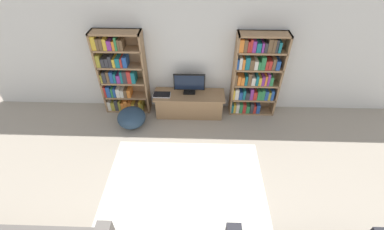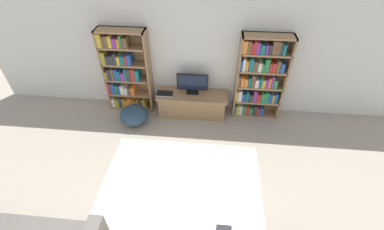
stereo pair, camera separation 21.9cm
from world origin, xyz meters
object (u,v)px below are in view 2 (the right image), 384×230
at_px(bookshelf_left, 125,73).
at_px(tv_stand, 192,104).
at_px(laptop, 165,94).
at_px(beanbag_ottoman, 134,115).
at_px(television, 192,83).
at_px(bookshelf_right, 259,78).

distance_m(bookshelf_left, tv_stand, 1.52).
relative_size(bookshelf_left, laptop, 4.93).
height_order(bookshelf_left, tv_stand, bookshelf_left).
xyz_separation_m(tv_stand, beanbag_ottoman, (-1.15, -0.42, -0.05)).
height_order(tv_stand, television, television).
relative_size(television, beanbag_ottoman, 1.12).
distance_m(bookshelf_left, television, 1.39).
distance_m(tv_stand, television, 0.48).
height_order(bookshelf_left, beanbag_ottoman, bookshelf_left).
height_order(bookshelf_right, beanbag_ottoman, bookshelf_right).
bearing_deg(bookshelf_right, laptop, -174.64).
bearing_deg(laptop, bookshelf_left, 167.93).
relative_size(tv_stand, laptop, 4.07).
relative_size(bookshelf_left, beanbag_ottoman, 3.12).
xyz_separation_m(bookshelf_left, bookshelf_right, (2.68, -0.00, 0.03)).
height_order(bookshelf_right, laptop, bookshelf_right).
distance_m(bookshelf_right, tv_stand, 1.45).
relative_size(bookshelf_right, laptop, 4.93).
bearing_deg(laptop, beanbag_ottoman, -147.43).
relative_size(bookshelf_left, bookshelf_right, 1.00).
relative_size(bookshelf_left, tv_stand, 1.21).
bearing_deg(beanbag_ottoman, television, 22.89).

